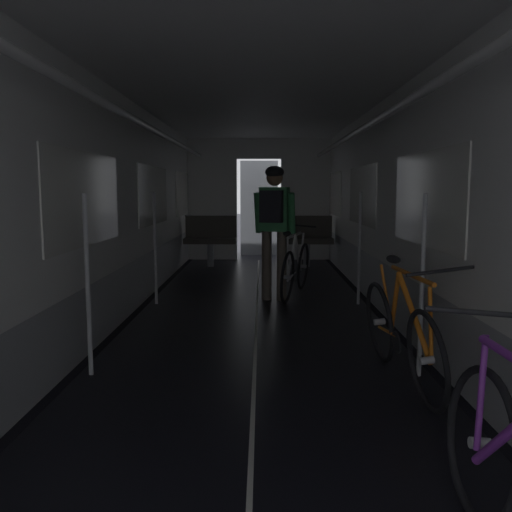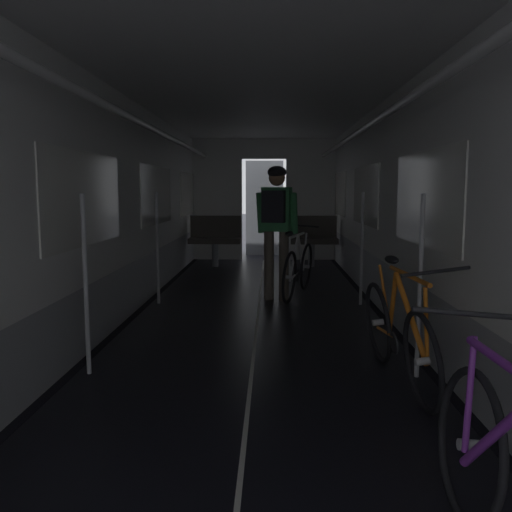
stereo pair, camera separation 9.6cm
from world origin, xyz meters
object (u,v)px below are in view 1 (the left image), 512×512
(person_cyclist_aisle, at_px, (274,218))
(bicycle_white_in_aisle, at_px, (295,268))
(bench_seat_far_left, at_px, (210,236))
(bench_seat_far_right, at_px, (306,236))
(bicycle_orange, at_px, (401,332))

(person_cyclist_aisle, height_order, bicycle_white_in_aisle, person_cyclist_aisle)
(bench_seat_far_left, xyz_separation_m, bench_seat_far_right, (1.80, 0.00, 0.00))
(person_cyclist_aisle, bearing_deg, bench_seat_far_right, 77.69)
(bench_seat_far_right, bearing_deg, bicycle_orange, -88.23)
(bicycle_orange, bearing_deg, bench_seat_far_left, 108.05)
(bench_seat_far_left, height_order, person_cyclist_aisle, person_cyclist_aisle)
(bench_seat_far_left, height_order, bicycle_white_in_aisle, bench_seat_far_left)
(person_cyclist_aisle, bearing_deg, bicycle_orange, -73.64)
(bicycle_orange, height_order, bicycle_white_in_aisle, bicycle_orange)
(bench_seat_far_left, xyz_separation_m, bicycle_white_in_aisle, (1.42, -2.86, -0.18))
(bench_seat_far_left, xyz_separation_m, person_cyclist_aisle, (1.12, -3.13, 0.50))
(bench_seat_far_left, relative_size, person_cyclist_aisle, 0.57)
(bench_seat_far_left, relative_size, bicycle_white_in_aisle, 0.60)
(bench_seat_far_left, height_order, bicycle_orange, bench_seat_far_left)
(bench_seat_far_right, bearing_deg, bicycle_white_in_aisle, -97.66)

